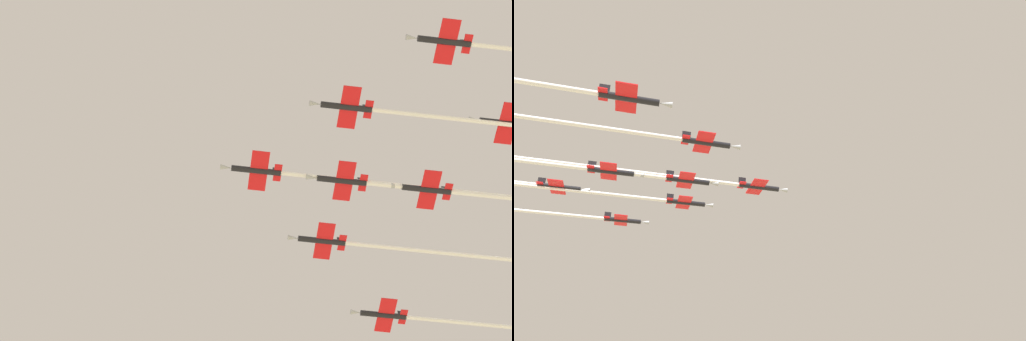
# 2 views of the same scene
# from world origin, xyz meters

# --- Properties ---
(jet_lead) EXTENTS (70.34, 19.66, 2.80)m
(jet_lead) POSITION_xyz_m (20.04, 16.47, 179.28)
(jet_lead) COLOR black
(jet_port_inner) EXTENTS (54.32, 16.00, 2.80)m
(jet_port_inner) POSITION_xyz_m (33.33, 2.16, 179.53)
(jet_port_inner) COLOR black
(jet_starboard_inner) EXTENTS (62.99, 17.98, 2.80)m
(jet_starboard_inner) POSITION_xyz_m (29.52, 35.98, 180.76)
(jet_starboard_inner) COLOR black
(jet_port_outer) EXTENTS (69.16, 19.39, 2.80)m
(jet_port_outer) POSITION_xyz_m (37.65, 20.49, 178.71)
(jet_port_outer) COLOR black
(jet_center_rear) EXTENTS (64.88, 18.41, 2.80)m
(jet_center_rear) POSITION_xyz_m (43.07, 56.42, 178.18)
(jet_center_rear) COLOR black
(jet_port_trail) EXTENTS (56.10, 16.41, 2.80)m
(jet_port_trail) POSITION_xyz_m (50.11, 23.33, 178.67)
(jet_port_trail) COLOR black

